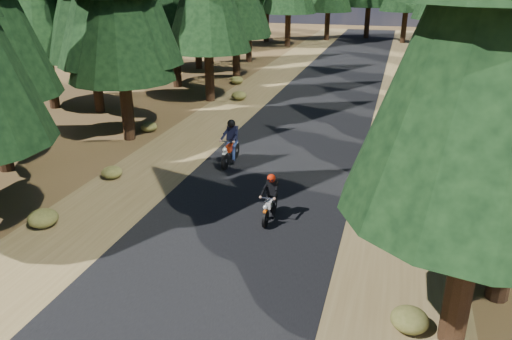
% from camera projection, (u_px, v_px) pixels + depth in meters
% --- Properties ---
extents(ground, '(120.00, 120.00, 0.00)m').
position_uv_depth(ground, '(242.00, 222.00, 14.99)').
color(ground, '#433017').
rests_on(ground, ground).
extents(road, '(6.00, 100.00, 0.01)m').
position_uv_depth(road, '(281.00, 164.00, 19.45)').
color(road, black).
rests_on(road, ground).
extents(shoulder_l, '(3.20, 100.00, 0.01)m').
position_uv_depth(shoulder_l, '(173.00, 153.00, 20.64)').
color(shoulder_l, brown).
rests_on(shoulder_l, ground).
extents(shoulder_r, '(3.20, 100.00, 0.01)m').
position_uv_depth(shoulder_r, '(403.00, 177.00, 18.26)').
color(shoulder_r, brown).
rests_on(shoulder_r, ground).
extents(log_far, '(3.73, 0.83, 0.24)m').
position_uv_depth(log_far, '(483.00, 213.00, 15.28)').
color(log_far, '#4C4233').
rests_on(log_far, ground).
extents(understory_shrubs, '(15.63, 33.48, 0.64)m').
position_uv_depth(understory_shrubs, '(333.00, 147.00, 20.51)').
color(understory_shrubs, '#474C1E').
rests_on(understory_shrubs, ground).
extents(rider_lead, '(0.48, 1.59, 1.42)m').
position_uv_depth(rider_lead, '(270.00, 205.00, 14.96)').
color(rider_lead, beige).
rests_on(rider_lead, road).
extents(rider_follow, '(0.60, 1.94, 1.73)m').
position_uv_depth(rider_follow, '(230.00, 150.00, 19.30)').
color(rider_follow, maroon).
rests_on(rider_follow, road).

